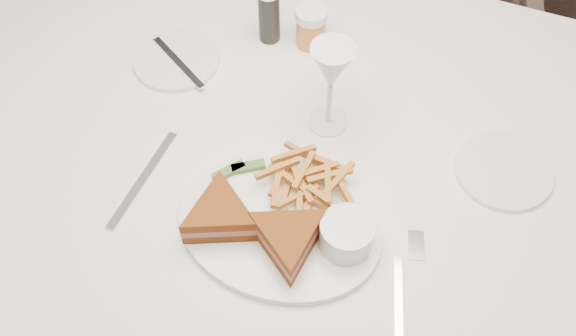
# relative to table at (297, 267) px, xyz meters

# --- Properties ---
(ground) EXTENTS (5.00, 5.00, 0.00)m
(ground) POSITION_rel_table_xyz_m (-0.31, -0.04, -0.38)
(ground) COLOR black
(ground) RESTS_ON ground
(table) EXTENTS (1.62, 1.09, 0.75)m
(table) POSITION_rel_table_xyz_m (0.00, 0.00, 0.00)
(table) COLOR white
(table) RESTS_ON ground
(chair_far) EXTENTS (0.75, 0.72, 0.66)m
(chair_far) POSITION_rel_table_xyz_m (-0.02, 0.86, -0.05)
(chair_far) COLOR #48352C
(chair_far) RESTS_ON ground
(table_setting) EXTENTS (0.77, 0.63, 0.18)m
(table_setting) POSITION_rel_table_xyz_m (0.01, -0.04, 0.41)
(table_setting) COLOR white
(table_setting) RESTS_ON table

